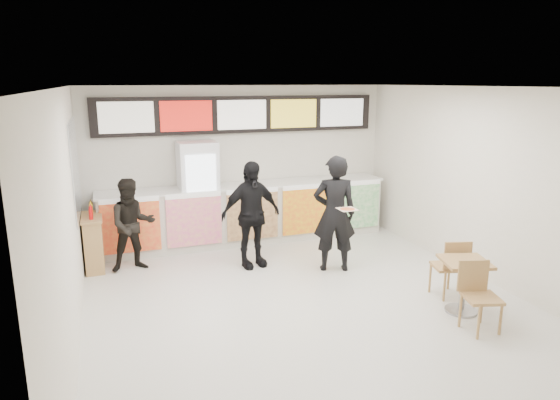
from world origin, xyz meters
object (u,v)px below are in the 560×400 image
drinks_fridge (199,195)px  condiment_ledge (94,242)px  customer_main (334,214)px  customer_mid (251,215)px  service_counter (247,213)px  customer_left (132,225)px  cafe_table (464,276)px

drinks_fridge → condiment_ledge: 2.04m
drinks_fridge → condiment_ledge: drinks_fridge is taller
drinks_fridge → customer_main: 2.70m
customer_mid → drinks_fridge: bearing=105.2°
service_counter → customer_mid: (-0.31, -1.32, 0.33)m
customer_mid → condiment_ledge: bearing=153.0°
service_counter → customer_mid: size_ratio=3.08×
customer_left → cafe_table: 5.16m
customer_mid → cafe_table: size_ratio=1.16×
customer_mid → cafe_table: 3.47m
customer_main → customer_left: 3.32m
drinks_fridge → cafe_table: 4.91m
customer_left → customer_mid: (1.88, -0.49, 0.13)m
customer_mid → condiment_ledge: customer_mid is taller
customer_left → condiment_ledge: customer_left is taller
customer_main → customer_mid: bearing=-9.0°
cafe_table → customer_left: bearing=158.6°
customer_left → cafe_table: (4.09, -3.14, -0.26)m
service_counter → condiment_ledge: size_ratio=5.13×
service_counter → customer_main: 2.19m
service_counter → customer_main: bearing=-64.4°
cafe_table → drinks_fridge: bearing=141.5°
condiment_ledge → customer_main: bearing=-20.5°
condiment_ledge → service_counter: bearing=10.9°
service_counter → customer_main: customer_main is taller
service_counter → condiment_ledge: bearing=-169.1°
customer_mid → cafe_table: (2.21, -2.64, -0.39)m
customer_main → condiment_ledge: 4.03m
customer_left → condiment_ledge: (-0.62, 0.28, -0.31)m
cafe_table → condiment_ledge: condiment_ledge is taller
service_counter → drinks_fridge: size_ratio=2.78×
customer_main → customer_left: customer_main is taller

